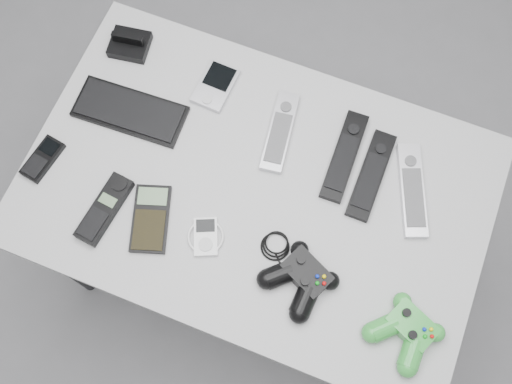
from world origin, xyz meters
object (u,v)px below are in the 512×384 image
at_px(remote_black_a, 344,156).
at_px(controller_black, 302,278).
at_px(pda_keyboard, 130,111).
at_px(remote_black_b, 371,175).
at_px(cordless_handset, 104,209).
at_px(remote_silver_a, 280,131).
at_px(remote_silver_b, 412,190).
at_px(controller_green, 407,330).
at_px(pda, 215,86).
at_px(mp3_player, 206,237).
at_px(desk, 256,197).
at_px(calculator, 151,219).
at_px(mobile_phone, 42,159).

distance_m(remote_black_a, controller_black, 0.31).
bearing_deg(controller_black, pda_keyboard, -178.81).
relative_size(remote_black_b, cordless_handset, 1.31).
height_order(cordless_handset, controller_black, controller_black).
distance_m(remote_silver_a, remote_silver_b, 0.34).
relative_size(remote_silver_b, controller_green, 1.50).
xyz_separation_m(pda, remote_black_b, (0.43, -0.08, 0.00)).
bearing_deg(cordless_handset, remote_black_a, 41.38).
xyz_separation_m(pda, remote_silver_b, (0.53, -0.08, 0.00)).
bearing_deg(pda, mp3_player, -67.72).
height_order(desk, calculator, calculator).
height_order(calculator, controller_green, controller_green).
distance_m(desk, mobile_phone, 0.52).
bearing_deg(remote_black_a, remote_black_b, -18.32).
height_order(desk, pda_keyboard, pda_keyboard).
bearing_deg(mobile_phone, desk, 22.57).
distance_m(remote_black_b, remote_silver_b, 0.10).
bearing_deg(pda_keyboard, mobile_phone, -128.48).
height_order(controller_black, controller_green, controller_black).
relative_size(remote_silver_b, calculator, 1.42).
xyz_separation_m(remote_black_b, calculator, (-0.44, -0.29, -0.00)).
height_order(desk, cordless_handset, cordless_handset).
relative_size(pda_keyboard, remote_silver_a, 1.29).
height_order(pda_keyboard, cordless_handset, cordless_handset).
bearing_deg(remote_silver_a, mobile_phone, -159.14).
height_order(desk, remote_black_b, remote_black_b).
distance_m(pda_keyboard, cordless_handset, 0.26).
distance_m(calculator, mp3_player, 0.13).
relative_size(remote_black_a, mobile_phone, 2.04).
bearing_deg(mp3_player, controller_black, -26.57).
relative_size(pda_keyboard, remote_black_b, 1.19).
relative_size(remote_black_b, calculator, 1.41).
height_order(pda_keyboard, calculator, same).
relative_size(pda, remote_silver_a, 0.60).
distance_m(desk, pda_keyboard, 0.37).
relative_size(remote_silver_b, mobile_phone, 2.02).
relative_size(pda, controller_black, 0.50).
xyz_separation_m(remote_black_b, remote_silver_b, (0.10, -0.00, 0.00)).
xyz_separation_m(remote_silver_a, remote_silver_b, (0.34, -0.03, 0.00)).
relative_size(mp3_player, controller_green, 0.58).
relative_size(pda, remote_silver_b, 0.55).
xyz_separation_m(remote_black_a, mp3_player, (-0.23, -0.30, -0.00)).
distance_m(mobile_phone, controller_black, 0.67).
relative_size(remote_silver_b, mp3_player, 2.58).
relative_size(pda_keyboard, mp3_player, 3.05).
distance_m(remote_black_b, controller_black, 0.30).
xyz_separation_m(desk, mp3_player, (-0.06, -0.15, 0.07)).
relative_size(calculator, mp3_player, 1.81).
relative_size(remote_silver_a, remote_silver_b, 0.92).
height_order(pda, remote_black_a, remote_black_a).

